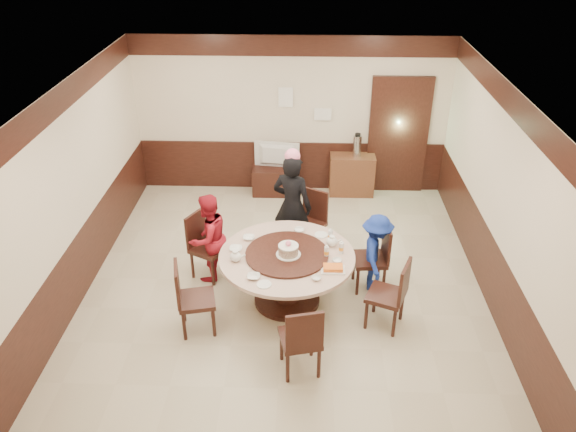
{
  "coord_description": "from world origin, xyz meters",
  "views": [
    {
      "loc": [
        0.26,
        -6.46,
        4.79
      ],
      "look_at": [
        0.04,
        -0.04,
        1.1
      ],
      "focal_mm": 35.0,
      "sensor_mm": 36.0,
      "label": 1
    }
  ],
  "objects_px": {
    "shrimp_platter": "(333,268)",
    "banquet_table": "(287,269)",
    "television": "(276,156)",
    "side_cabinet": "(352,175)",
    "person_standing": "(292,206)",
    "person_blue": "(376,253)",
    "person_red": "(209,238)",
    "birthday_cake": "(288,250)",
    "thermos": "(357,146)",
    "tv_stand": "(276,180)"
  },
  "relations": [
    {
      "from": "banquet_table",
      "to": "television",
      "type": "distance_m",
      "value": 3.21
    },
    {
      "from": "side_cabinet",
      "to": "shrimp_platter",
      "type": "bearing_deg",
      "value": -97.75
    },
    {
      "from": "person_blue",
      "to": "side_cabinet",
      "type": "height_order",
      "value": "person_blue"
    },
    {
      "from": "side_cabinet",
      "to": "banquet_table",
      "type": "bearing_deg",
      "value": -108.3
    },
    {
      "from": "banquet_table",
      "to": "person_red",
      "type": "bearing_deg",
      "value": 154.54
    },
    {
      "from": "birthday_cake",
      "to": "television",
      "type": "bearing_deg",
      "value": 95.83
    },
    {
      "from": "person_blue",
      "to": "thermos",
      "type": "relative_size",
      "value": 3.0
    },
    {
      "from": "television",
      "to": "side_cabinet",
      "type": "bearing_deg",
      "value": -170.98
    },
    {
      "from": "tv_stand",
      "to": "banquet_table",
      "type": "bearing_deg",
      "value": -84.45
    },
    {
      "from": "person_standing",
      "to": "person_blue",
      "type": "height_order",
      "value": "person_standing"
    },
    {
      "from": "side_cabinet",
      "to": "thermos",
      "type": "distance_m",
      "value": 0.57
    },
    {
      "from": "birthday_cake",
      "to": "thermos",
      "type": "bearing_deg",
      "value": 71.22
    },
    {
      "from": "person_red",
      "to": "television",
      "type": "xyz_separation_m",
      "value": [
        0.8,
        2.66,
        0.08
      ]
    },
    {
      "from": "person_blue",
      "to": "shrimp_platter",
      "type": "distance_m",
      "value": 0.94
    },
    {
      "from": "television",
      "to": "side_cabinet",
      "type": "xyz_separation_m",
      "value": [
        1.37,
        0.03,
        -0.36
      ]
    },
    {
      "from": "person_standing",
      "to": "person_blue",
      "type": "xyz_separation_m",
      "value": [
        1.16,
        -0.82,
        -0.25
      ]
    },
    {
      "from": "banquet_table",
      "to": "side_cabinet",
      "type": "xyz_separation_m",
      "value": [
        1.06,
        3.22,
        -0.16
      ]
    },
    {
      "from": "shrimp_platter",
      "to": "banquet_table",
      "type": "bearing_deg",
      "value": 150.87
    },
    {
      "from": "birthday_cake",
      "to": "thermos",
      "type": "relative_size",
      "value": 0.84
    },
    {
      "from": "person_red",
      "to": "person_blue",
      "type": "xyz_separation_m",
      "value": [
        2.31,
        -0.17,
        -0.08
      ]
    },
    {
      "from": "banquet_table",
      "to": "tv_stand",
      "type": "relative_size",
      "value": 2.08
    },
    {
      "from": "person_standing",
      "to": "tv_stand",
      "type": "relative_size",
      "value": 1.93
    },
    {
      "from": "person_red",
      "to": "shrimp_platter",
      "type": "bearing_deg",
      "value": 102.74
    },
    {
      "from": "banquet_table",
      "to": "person_standing",
      "type": "xyz_separation_m",
      "value": [
        0.03,
        1.18,
        0.29
      ]
    },
    {
      "from": "shrimp_platter",
      "to": "television",
      "type": "distance_m",
      "value": 3.62
    },
    {
      "from": "banquet_table",
      "to": "tv_stand",
      "type": "xyz_separation_m",
      "value": [
        -0.31,
        3.19,
        -0.28
      ]
    },
    {
      "from": "television",
      "to": "thermos",
      "type": "bearing_deg",
      "value": -171.04
    },
    {
      "from": "tv_stand",
      "to": "television",
      "type": "height_order",
      "value": "television"
    },
    {
      "from": "tv_stand",
      "to": "side_cabinet",
      "type": "relative_size",
      "value": 1.06
    },
    {
      "from": "shrimp_platter",
      "to": "thermos",
      "type": "height_order",
      "value": "thermos"
    },
    {
      "from": "person_red",
      "to": "side_cabinet",
      "type": "height_order",
      "value": "person_red"
    },
    {
      "from": "shrimp_platter",
      "to": "side_cabinet",
      "type": "bearing_deg",
      "value": 82.25
    },
    {
      "from": "person_red",
      "to": "tv_stand",
      "type": "bearing_deg",
      "value": -157.24
    },
    {
      "from": "birthday_cake",
      "to": "shrimp_platter",
      "type": "distance_m",
      "value": 0.63
    },
    {
      "from": "banquet_table",
      "to": "side_cabinet",
      "type": "distance_m",
      "value": 3.39
    },
    {
      "from": "tv_stand",
      "to": "side_cabinet",
      "type": "height_order",
      "value": "side_cabinet"
    },
    {
      "from": "birthday_cake",
      "to": "side_cabinet",
      "type": "bearing_deg",
      "value": 72.23
    },
    {
      "from": "shrimp_platter",
      "to": "tv_stand",
      "type": "distance_m",
      "value": 3.66
    },
    {
      "from": "person_red",
      "to": "birthday_cake",
      "type": "bearing_deg",
      "value": 102.74
    },
    {
      "from": "person_blue",
      "to": "television",
      "type": "bearing_deg",
      "value": 32.86
    },
    {
      "from": "person_standing",
      "to": "person_blue",
      "type": "relative_size",
      "value": 1.44
    },
    {
      "from": "side_cabinet",
      "to": "television",
      "type": "bearing_deg",
      "value": -178.75
    },
    {
      "from": "banquet_table",
      "to": "person_red",
      "type": "distance_m",
      "value": 1.23
    },
    {
      "from": "shrimp_platter",
      "to": "person_standing",
      "type": "bearing_deg",
      "value": 109.98
    },
    {
      "from": "thermos",
      "to": "banquet_table",
      "type": "bearing_deg",
      "value": -109.31
    },
    {
      "from": "person_blue",
      "to": "thermos",
      "type": "height_order",
      "value": "person_blue"
    },
    {
      "from": "person_standing",
      "to": "thermos",
      "type": "height_order",
      "value": "person_standing"
    },
    {
      "from": "person_standing",
      "to": "person_red",
      "type": "height_order",
      "value": "person_standing"
    },
    {
      "from": "person_red",
      "to": "birthday_cake",
      "type": "distance_m",
      "value": 1.28
    },
    {
      "from": "television",
      "to": "birthday_cake",
      "type": "bearing_deg",
      "value": 103.59
    }
  ]
}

